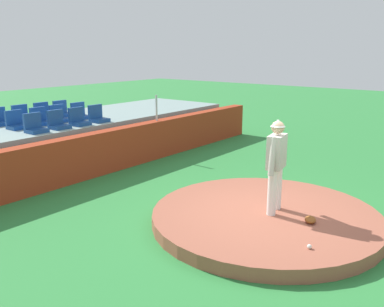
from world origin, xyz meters
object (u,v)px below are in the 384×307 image
object	(u,v)px
pitcher	(276,159)
stadium_chair_9	(22,116)
stadium_chair_3	(98,117)
baseball	(309,247)
stadium_chair_11	(62,111)
stadium_chair_10	(43,114)
stadium_chair_4	(16,123)
stadium_chair_1	(58,123)
stadium_chair_2	(78,120)
stadium_chair_6	(59,116)
fielding_glove	(310,220)
stadium_chair_5	(40,119)
stadium_chair_7	(80,114)
stadium_chair_0	(35,126)

from	to	relation	value
pitcher	stadium_chair_9	world-z (taller)	pitcher
stadium_chair_3	baseball	bearing A→B (deg)	75.07
pitcher	stadium_chair_11	bearing A→B (deg)	73.06
stadium_chair_10	stadium_chair_4	bearing A→B (deg)	32.97
stadium_chair_1	stadium_chair_2	world-z (taller)	same
stadium_chair_6	stadium_chair_11	distance (m)	1.08
stadium_chair_3	stadium_chair_1	bearing A→B (deg)	-0.09
fielding_glove	stadium_chair_9	world-z (taller)	stadium_chair_9
pitcher	stadium_chair_11	distance (m)	8.13
baseball	stadium_chair_10	distance (m)	9.47
pitcher	stadium_chair_2	size ratio (longest dim) A/B	3.67
stadium_chair_2	stadium_chair_5	distance (m)	1.11
fielding_glove	stadium_chair_3	size ratio (longest dim) A/B	0.60
baseball	stadium_chair_9	world-z (taller)	stadium_chair_9
stadium_chair_1	stadium_chair_10	distance (m)	1.92
baseball	stadium_chair_7	size ratio (longest dim) A/B	0.15
baseball	fielding_glove	size ratio (longest dim) A/B	0.25
fielding_glove	stadium_chair_2	xyz separation A→B (m)	(0.29, 7.10, 1.10)
stadium_chair_1	stadium_chair_4	bearing A→B (deg)	-50.13
stadium_chair_2	stadium_chair_4	xyz separation A→B (m)	(-1.39, 0.88, 0.00)
baseball	stadium_chair_7	xyz separation A→B (m)	(2.04, 8.41, 1.12)
stadium_chair_1	stadium_chair_2	size ratio (longest dim) A/B	1.00
stadium_chair_2	stadium_chair_9	bearing A→B (deg)	-69.37
stadium_chair_0	stadium_chair_11	bearing A→B (deg)	-139.73
pitcher	stadium_chair_0	xyz separation A→B (m)	(-1.16, 6.33, 0.09)
stadium_chair_3	stadium_chair_5	world-z (taller)	same
fielding_glove	stadium_chair_5	size ratio (longest dim) A/B	0.60
stadium_chair_10	stadium_chair_3	bearing A→B (deg)	110.44
fielding_glove	stadium_chair_5	distance (m)	8.08
stadium_chair_4	stadium_chair_7	bearing A→B (deg)	-179.34
stadium_chair_5	stadium_chair_11	distance (m)	1.60
stadium_chair_7	stadium_chair_2	bearing A→B (deg)	50.39
stadium_chair_1	stadium_chair_7	size ratio (longest dim) A/B	1.00
baseball	fielding_glove	distance (m)	1.09
stadium_chair_1	stadium_chair_6	size ratio (longest dim) A/B	1.00
stadium_chair_0	stadium_chair_3	distance (m)	2.08
fielding_glove	stadium_chair_11	bearing A→B (deg)	-123.40
pitcher	fielding_glove	bearing A→B (deg)	-105.99
stadium_chair_0	stadium_chair_7	size ratio (longest dim) A/B	1.00
stadium_chair_5	stadium_chair_7	distance (m)	1.39
fielding_glove	stadium_chair_7	bearing A→B (deg)	-124.41
stadium_chair_5	stadium_chair_9	xyz separation A→B (m)	(-0.03, 0.90, 0.00)
baseball	stadium_chair_0	size ratio (longest dim) A/B	0.15
baseball	stadium_chair_3	xyz separation A→B (m)	(2.00, 7.52, 1.12)
baseball	fielding_glove	xyz separation A→B (m)	(1.01, 0.41, 0.02)
stadium_chair_4	stadium_chair_9	xyz separation A→B (m)	(0.71, 0.93, 0.00)
stadium_chair_0	stadium_chair_10	xyz separation A→B (m)	(1.41, 1.79, 0.00)
pitcher	stadium_chair_7	world-z (taller)	pitcher
fielding_glove	stadium_chair_7	xyz separation A→B (m)	(1.03, 8.00, 1.10)
stadium_chair_4	baseball	bearing A→B (deg)	90.63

